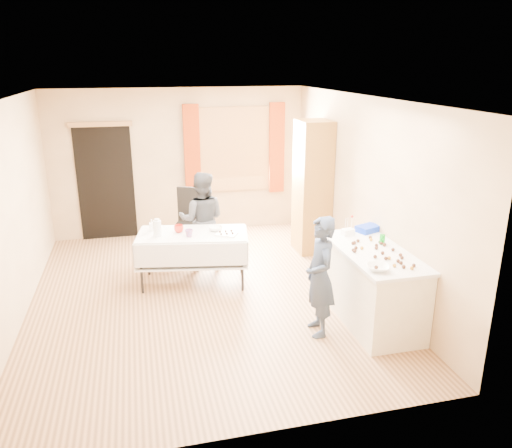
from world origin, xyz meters
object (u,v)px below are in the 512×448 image
object	(u,v)px
party_table	(193,253)
girl	(320,277)
cabinet	(312,187)
chair	(190,235)
counter	(372,285)
woman	(202,220)

from	to	relation	value
party_table	girl	xyz separation A→B (m)	(1.24, -1.72, 0.26)
cabinet	chair	distance (m)	2.14
cabinet	party_table	size ratio (longest dim) A/B	1.31
cabinet	counter	size ratio (longest dim) A/B	1.34
chair	woman	size ratio (longest dim) A/B	0.74
party_table	chair	distance (m)	1.15
woman	girl	bearing A→B (deg)	127.98
cabinet	counter	world-z (taller)	cabinet
cabinet	counter	bearing A→B (deg)	-92.35
party_table	woman	world-z (taller)	woman
girl	counter	bearing A→B (deg)	104.09
chair	woman	xyz separation A→B (m)	(0.15, -0.53, 0.41)
girl	woman	bearing A→B (deg)	-153.18
counter	girl	xyz separation A→B (m)	(-0.73, -0.14, 0.25)
counter	girl	size ratio (longest dim) A/B	1.14
chair	girl	world-z (taller)	girl
chair	party_table	bearing A→B (deg)	-73.68
chair	woman	bearing A→B (deg)	-54.47
party_table	chair	bearing A→B (deg)	96.52
party_table	woman	bearing A→B (deg)	80.46
party_table	chair	world-z (taller)	chair
counter	woman	xyz separation A→B (m)	(-1.74, 2.20, 0.28)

